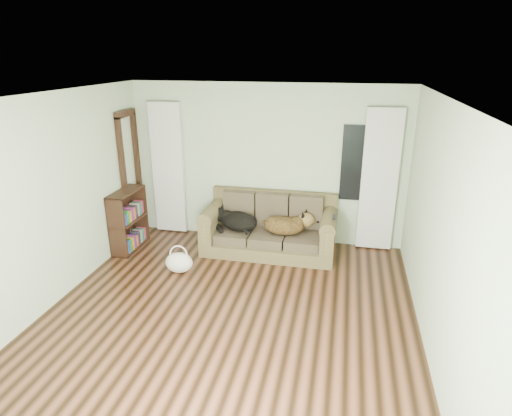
% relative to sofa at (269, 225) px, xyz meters
% --- Properties ---
extents(floor, '(5.00, 5.00, 0.00)m').
position_rel_sofa_xyz_m(floor, '(-0.15, -1.97, -0.45)').
color(floor, black).
rests_on(floor, ground).
extents(ceiling, '(5.00, 5.00, 0.00)m').
position_rel_sofa_xyz_m(ceiling, '(-0.15, -1.97, 2.15)').
color(ceiling, white).
rests_on(ceiling, ground).
extents(wall_back, '(4.50, 0.04, 2.60)m').
position_rel_sofa_xyz_m(wall_back, '(-0.15, 0.53, 0.85)').
color(wall_back, '#ABBD9D').
rests_on(wall_back, ground).
extents(wall_left, '(0.04, 5.00, 2.60)m').
position_rel_sofa_xyz_m(wall_left, '(-2.40, -1.97, 0.85)').
color(wall_left, '#ABBD9D').
rests_on(wall_left, ground).
extents(wall_right, '(0.04, 5.00, 2.60)m').
position_rel_sofa_xyz_m(wall_right, '(2.10, -1.97, 0.85)').
color(wall_right, '#ABBD9D').
rests_on(wall_right, ground).
extents(curtain_left, '(0.55, 0.08, 2.25)m').
position_rel_sofa_xyz_m(curtain_left, '(-1.85, 0.45, 0.70)').
color(curtain_left, silver).
rests_on(curtain_left, ground).
extents(curtain_right, '(0.55, 0.08, 2.25)m').
position_rel_sofa_xyz_m(curtain_right, '(1.65, 0.45, 0.70)').
color(curtain_right, silver).
rests_on(curtain_right, ground).
extents(window_pane, '(0.50, 0.03, 1.20)m').
position_rel_sofa_xyz_m(window_pane, '(1.30, 0.50, 0.95)').
color(window_pane, black).
rests_on(window_pane, wall_back).
extents(door_casing, '(0.07, 0.60, 2.10)m').
position_rel_sofa_xyz_m(door_casing, '(-2.35, 0.07, 0.60)').
color(door_casing, black).
rests_on(door_casing, ground).
extents(sofa, '(2.07, 0.89, 0.85)m').
position_rel_sofa_xyz_m(sofa, '(0.00, 0.00, 0.00)').
color(sofa, brown).
rests_on(sofa, floor).
extents(dog_black_lab, '(0.82, 0.75, 0.29)m').
position_rel_sofa_xyz_m(dog_black_lab, '(-0.54, -0.03, 0.03)').
color(dog_black_lab, black).
rests_on(dog_black_lab, sofa).
extents(dog_shepherd, '(0.67, 0.48, 0.29)m').
position_rel_sofa_xyz_m(dog_shepherd, '(0.28, -0.03, 0.04)').
color(dog_shepherd, black).
rests_on(dog_shepherd, sofa).
extents(tv_remote, '(0.06, 0.18, 0.02)m').
position_rel_sofa_xyz_m(tv_remote, '(1.01, -0.13, 0.28)').
color(tv_remote, black).
rests_on(tv_remote, sofa).
extents(tote_bag, '(0.49, 0.44, 0.29)m').
position_rel_sofa_xyz_m(tote_bag, '(-1.16, -0.97, -0.29)').
color(tote_bag, silver).
rests_on(tote_bag, floor).
extents(bookshelf, '(0.34, 0.80, 0.98)m').
position_rel_sofa_xyz_m(bookshelf, '(-2.24, -0.36, 0.05)').
color(bookshelf, black).
rests_on(bookshelf, floor).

